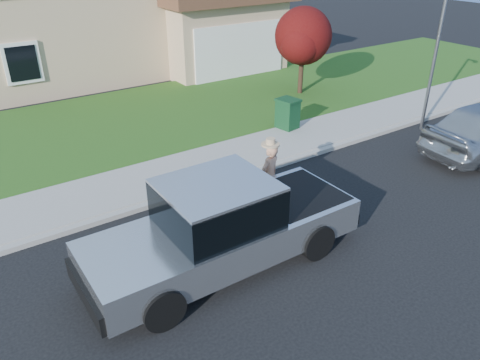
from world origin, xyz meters
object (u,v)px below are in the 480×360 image
woman (269,175)px  ornamental_tree (304,39)px  trash_bin (288,113)px  street_lamp (437,52)px  pickup_truck (223,227)px

woman → ornamental_tree: ornamental_tree is taller
trash_bin → street_lamp: bearing=-40.8°
street_lamp → trash_bin: bearing=152.9°
ornamental_tree → street_lamp: bearing=-80.3°
pickup_truck → woman: size_ratio=3.21×
woman → street_lamp: bearing=173.0°
ornamental_tree → trash_bin: bearing=-136.9°
woman → street_lamp: 7.54m
woman → ornamental_tree: (6.37, 6.24, 1.41)m
street_lamp → pickup_truck: bearing=-161.7°
pickup_truck → ornamental_tree: size_ratio=1.67×
street_lamp → ornamental_tree: bearing=104.2°
pickup_truck → ornamental_tree: (8.48, 7.52, 1.38)m
trash_bin → ornamental_tree: bearing=33.9°
woman → ornamental_tree: bearing=-150.7°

